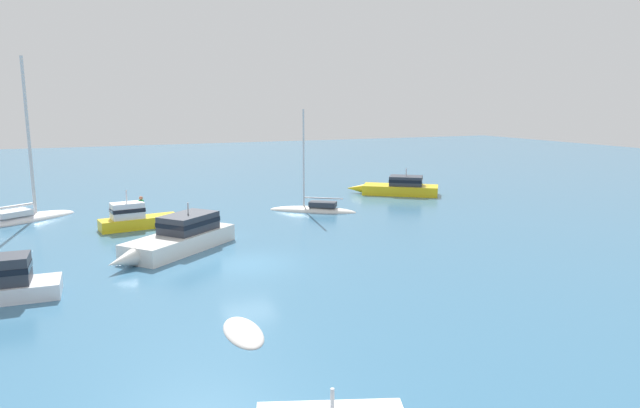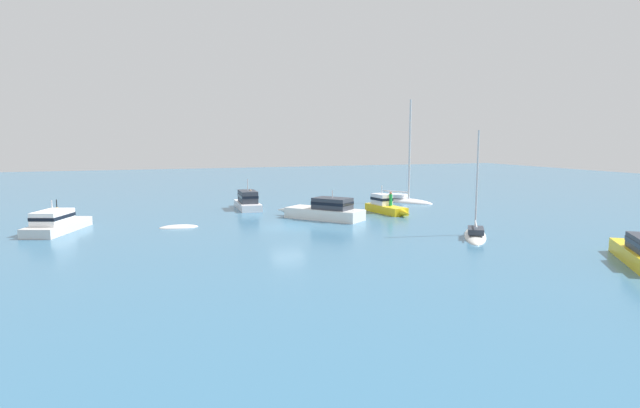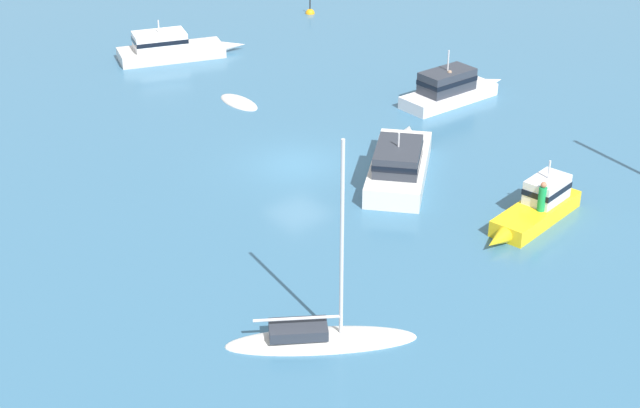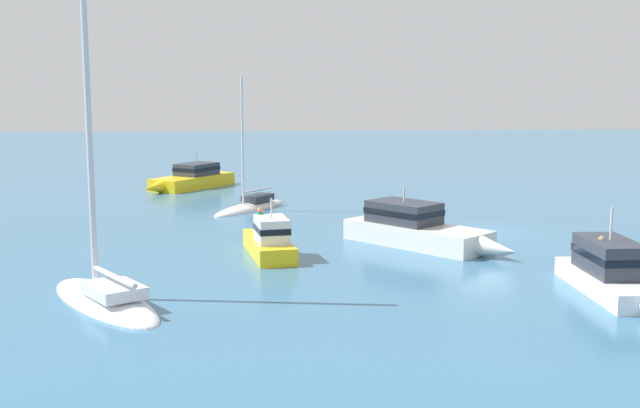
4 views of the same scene
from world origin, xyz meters
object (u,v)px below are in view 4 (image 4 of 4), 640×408
Objects in this scene: launch at (417,229)px; powerboat_2 at (612,272)px; yacht at (251,207)px; powerboat at (192,178)px; powerboat_1 at (269,240)px; sailboat at (105,296)px.

powerboat_2 is (-8.30, -4.72, 0.00)m from launch.
powerboat is at bearing -122.75° from yacht.
launch is 6.52m from powerboat_1.
powerboat_2 reaches higher than powerboat.
launch is at bearing 64.85° from powerboat.
yacht is 1.06× the size of powerboat.
powerboat_1 is (6.64, -5.34, 0.40)m from sailboat.
yacht is 19.15m from sailboat.
sailboat is at bearing -95.01° from launch.
launch is 22.74m from powerboat.
powerboat_1 is at bearing 48.18° from powerboat.
powerboat is 1.21× the size of powerboat_1.
powerboat_1 is at bearing -117.02° from launch.
powerboat_1 is (-1.41, 6.37, -0.09)m from launch.
powerboat is at bearing 169.09° from launch.
sailboat is at bearing -88.78° from powerboat_2.
launch is 1.02× the size of powerboat.
sailboat is (-8.05, 11.70, -0.49)m from launch.
launch is at bearing -148.27° from powerboat_2.
sailboat reaches higher than launch.
yacht is 10.21m from powerboat.
yacht is at bearing 174.27° from launch.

